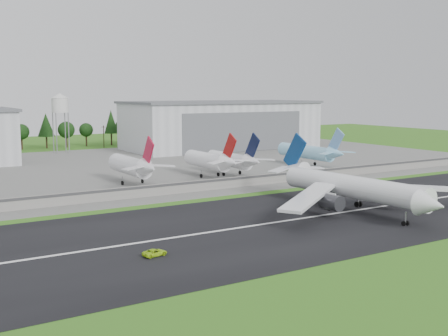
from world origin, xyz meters
TOP-DOWN VIEW (x-y plane):
  - ground at (0.00, 0.00)m, footprint 600.00×600.00m
  - runway at (0.00, 10.00)m, footprint 320.00×60.00m
  - runway_centerline at (0.00, 10.00)m, footprint 220.00×1.00m
  - apron at (0.00, 120.00)m, footprint 320.00×150.00m
  - blast_fence at (0.00, 54.99)m, footprint 240.00×0.61m
  - hangar_east at (75.00, 164.92)m, footprint 102.00×47.00m
  - water_tower at (-5.00, 185.00)m, footprint 8.40×8.40m
  - utility_poles at (0.00, 200.00)m, footprint 230.00×3.00m
  - treeline at (0.00, 215.00)m, footprint 320.00×16.00m
  - main_airliner at (20.18, 9.56)m, footprint 57.14×59.25m
  - ground_vehicle at (-39.04, 0.03)m, footprint 5.03×2.92m
  - parked_jet_red_a at (-11.49, 76.58)m, footprint 7.36×31.29m
  - parked_jet_red_b at (17.70, 76.55)m, footprint 7.36×31.29m
  - parked_jet_navy at (26.94, 76.50)m, footprint 7.36×31.29m
  - parked_jet_skyblue at (66.86, 81.54)m, footprint 7.36×37.29m

SIDE VIEW (x-z plane):
  - ground at x=0.00m, z-range 0.00..0.00m
  - utility_poles at x=0.00m, z-range -6.00..6.00m
  - treeline at x=0.00m, z-range -11.00..11.00m
  - runway at x=0.00m, z-range 0.00..0.10m
  - apron at x=0.00m, z-range 0.00..0.10m
  - runway_centerline at x=0.00m, z-range 0.10..0.12m
  - ground_vehicle at x=-39.04m, z-range 0.10..1.42m
  - blast_fence at x=0.00m, z-range 0.06..3.56m
  - main_airliner at x=20.18m, z-range -4.19..13.98m
  - parked_jet_navy at x=26.94m, z-range -2.31..14.04m
  - parked_jet_skyblue at x=66.86m, z-range -2.27..14.29m
  - parked_jet_red_b at x=17.70m, z-range -2.19..14.44m
  - parked_jet_red_a at x=-11.49m, z-range -2.12..14.67m
  - hangar_east at x=75.00m, z-range 0.03..25.23m
  - water_tower at x=-5.00m, z-range 9.85..39.25m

